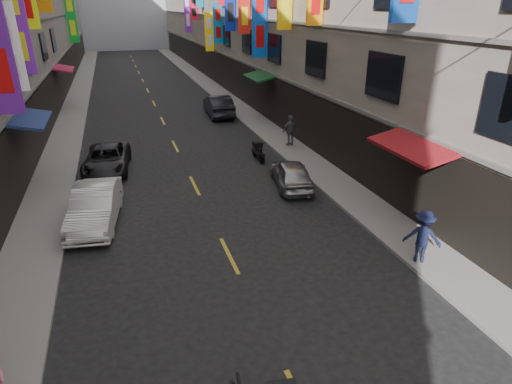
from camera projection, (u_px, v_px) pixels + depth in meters
sidewalk_left at (74, 108)px, 32.75m from camera, size 2.00×90.00×0.12m
sidewalk_right at (226, 98)px, 36.13m from camera, size 2.00×90.00×0.12m
street_awnings at (154, 110)px, 18.96m from camera, size 13.99×35.20×0.41m
lane_markings at (158, 111)px, 31.85m from camera, size 0.12×80.20×0.01m
scooter_far_right at (258, 151)px, 21.78m from camera, size 0.50×1.80×1.14m
car_left_mid at (95, 206)px, 15.27m from camera, size 2.01×4.34×1.38m
car_left_far at (107, 159)px, 20.20m from camera, size 2.43×4.46×1.19m
car_right_mid at (291, 173)px, 18.48m from camera, size 1.98×3.70×1.20m
car_right_far at (218, 106)px, 30.31m from camera, size 1.75×4.53×1.47m
pedestrian_rnear at (423, 236)px, 12.74m from camera, size 1.20×1.11×1.68m
pedestrian_rfar at (291, 131)px, 23.42m from camera, size 1.07×0.73×1.69m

